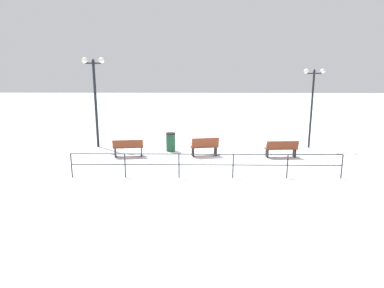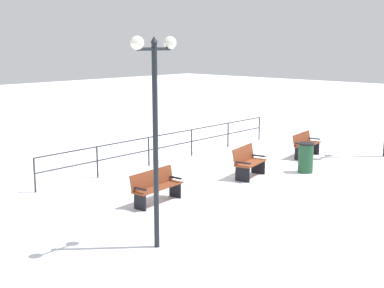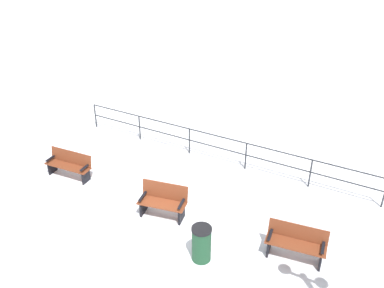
% 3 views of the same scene
% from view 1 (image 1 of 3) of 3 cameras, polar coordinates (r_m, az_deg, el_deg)
% --- Properties ---
extents(ground_plane, '(80.00, 80.00, 0.00)m').
position_cam_1_polar(ground_plane, '(17.23, 2.02, -2.01)').
color(ground_plane, white).
rests_on(ground_plane, ground).
extents(bench_nearest, '(0.60, 1.60, 0.86)m').
position_cam_1_polar(bench_nearest, '(17.42, 14.51, -0.71)').
color(bench_nearest, brown).
rests_on(bench_nearest, ground).
extents(bench_second, '(0.83, 1.44, 0.96)m').
position_cam_1_polar(bench_second, '(17.13, 2.09, -0.44)').
color(bench_second, brown).
rests_on(bench_second, ground).
extents(bench_third, '(0.72, 1.52, 0.89)m').
position_cam_1_polar(bench_third, '(17.29, -10.47, -0.55)').
color(bench_third, brown).
rests_on(bench_third, ground).
extents(lamppost_near, '(0.26, 1.11, 4.24)m').
position_cam_1_polar(lamppost_near, '(19.65, 19.26, 8.01)').
color(lamppost_near, black).
rests_on(lamppost_near, ground).
extents(lamppost_middle, '(0.32, 1.20, 4.82)m').
position_cam_1_polar(lamppost_middle, '(19.42, -15.73, 9.30)').
color(lamppost_middle, black).
rests_on(lamppost_middle, ground).
extents(waterfront_railing, '(0.05, 10.84, 1.00)m').
position_cam_1_polar(waterfront_railing, '(13.79, 2.33, -2.89)').
color(waterfront_railing, '#26282D').
rests_on(waterfront_railing, ground).
extents(trash_bin, '(0.50, 0.50, 0.97)m').
position_cam_1_polar(trash_bin, '(18.15, -3.51, 0.33)').
color(trash_bin, '#1E4C2D').
rests_on(trash_bin, ground).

